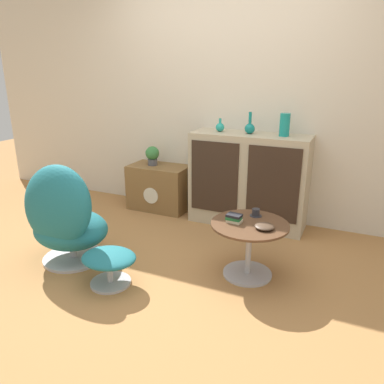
# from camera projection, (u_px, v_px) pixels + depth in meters

# --- Properties ---
(ground_plane) EXTENTS (12.00, 12.00, 0.00)m
(ground_plane) POSITION_uv_depth(u_px,v_px,m) (158.00, 273.00, 3.01)
(ground_plane) COLOR #A87542
(wall_back) EXTENTS (6.40, 0.06, 2.60)m
(wall_back) POSITION_uv_depth(u_px,v_px,m) (226.00, 95.00, 3.91)
(wall_back) COLOR beige
(wall_back) RESTS_ON ground_plane
(sideboard) EXTENTS (1.18, 0.42, 0.95)m
(sideboard) POSITION_uv_depth(u_px,v_px,m) (248.00, 180.00, 3.83)
(sideboard) COLOR tan
(sideboard) RESTS_ON ground_plane
(tv_console) EXTENTS (0.68, 0.40, 0.51)m
(tv_console) POSITION_uv_depth(u_px,v_px,m) (159.00, 187.00, 4.33)
(tv_console) COLOR brown
(tv_console) RESTS_ON ground_plane
(egg_chair) EXTENTS (0.65, 0.59, 0.88)m
(egg_chair) POSITION_uv_depth(u_px,v_px,m) (64.00, 218.00, 3.06)
(egg_chair) COLOR #B7B7BC
(egg_chair) RESTS_ON ground_plane
(ottoman) EXTENTS (0.42, 0.36, 0.27)m
(ottoman) POSITION_uv_depth(u_px,v_px,m) (109.00, 261.00, 2.80)
(ottoman) COLOR #B7B7BC
(ottoman) RESTS_ON ground_plane
(coffee_table) EXTENTS (0.60, 0.60, 0.44)m
(coffee_table) POSITION_uv_depth(u_px,v_px,m) (249.00, 241.00, 2.90)
(coffee_table) COLOR #B7B7BC
(coffee_table) RESTS_ON ground_plane
(vase_leftmost) EXTENTS (0.09, 0.09, 0.13)m
(vase_leftmost) POSITION_uv_depth(u_px,v_px,m) (220.00, 127.00, 3.80)
(vase_leftmost) COLOR teal
(vase_leftmost) RESTS_ON sideboard
(vase_inner_left) EXTENTS (0.10, 0.10, 0.21)m
(vase_inner_left) POSITION_uv_depth(u_px,v_px,m) (250.00, 128.00, 3.67)
(vase_inner_left) COLOR #147A75
(vase_inner_left) RESTS_ON sideboard
(vase_inner_right) EXTENTS (0.10, 0.10, 0.22)m
(vase_inner_right) POSITION_uv_depth(u_px,v_px,m) (285.00, 125.00, 3.52)
(vase_inner_right) COLOR teal
(vase_inner_right) RESTS_ON sideboard
(potted_plant) EXTENTS (0.15, 0.15, 0.22)m
(potted_plant) POSITION_uv_depth(u_px,v_px,m) (152.00, 155.00, 4.24)
(potted_plant) COLOR #4C4C51
(potted_plant) RESTS_ON tv_console
(teacup) EXTENTS (0.10, 0.10, 0.06)m
(teacup) POSITION_uv_depth(u_px,v_px,m) (256.00, 213.00, 2.99)
(teacup) COLOR #2D2D33
(teacup) RESTS_ON coffee_table
(book_stack) EXTENTS (0.12, 0.10, 0.07)m
(book_stack) POSITION_uv_depth(u_px,v_px,m) (234.00, 218.00, 2.87)
(book_stack) COLOR beige
(book_stack) RESTS_ON coffee_table
(bowl) EXTENTS (0.15, 0.15, 0.04)m
(bowl) POSITION_uv_depth(u_px,v_px,m) (264.00, 226.00, 2.75)
(bowl) COLOR #4C3828
(bowl) RESTS_ON coffee_table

